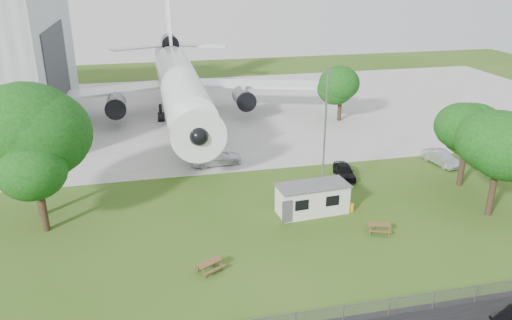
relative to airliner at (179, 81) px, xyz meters
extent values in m
plane|color=#496824|center=(2.00, -35.86, -5.27)|extent=(160.00, 160.00, 0.00)
cube|color=#B7B7B2|center=(2.00, 2.14, -5.25)|extent=(120.00, 46.00, 0.03)
cube|color=#2D3033|center=(-14.93, -2.86, 1.48)|extent=(0.16, 16.00, 12.96)
cylinder|color=white|center=(0.00, -1.86, -0.17)|extent=(5.40, 34.00, 5.40)
cone|color=white|center=(0.00, -20.86, -0.17)|extent=(5.40, 5.50, 5.40)
cone|color=white|center=(0.00, 19.14, 0.63)|extent=(4.86, 9.00, 4.86)
cube|color=white|center=(-12.50, 1.34, -1.37)|extent=(21.36, 10.77, 0.36)
cube|color=white|center=(12.50, 1.34, -1.37)|extent=(21.36, 10.77, 0.36)
cube|color=white|center=(0.00, 19.14, 6.33)|extent=(0.46, 9.96, 12.17)
cylinder|color=#515459|center=(-8.50, -2.36, -2.27)|extent=(2.50, 4.20, 2.50)
cylinder|color=#515459|center=(8.50, -2.36, -2.27)|extent=(2.50, 4.20, 2.50)
cylinder|color=#515459|center=(0.00, 18.14, 2.63)|extent=(2.60, 4.50, 2.60)
cylinder|color=black|center=(0.00, -17.36, -4.07)|extent=(0.36, 0.36, 2.40)
cylinder|color=black|center=(-2.80, -0.86, -4.07)|extent=(0.44, 0.44, 2.40)
cylinder|color=black|center=(2.80, -0.86, -4.07)|extent=(0.44, 0.44, 2.40)
cube|color=silver|center=(8.80, -31.15, -4.02)|extent=(6.18, 2.98, 2.50)
cube|color=#59595B|center=(8.80, -31.15, -2.71)|extent=(6.40, 3.20, 0.12)
cylinder|color=gold|center=(12.20, -31.75, -4.92)|extent=(0.50, 0.50, 0.70)
cylinder|color=slate|center=(10.20, -29.66, 0.73)|extent=(0.16, 0.16, 12.00)
cylinder|color=#382619|center=(-14.13, -26.54, -3.15)|extent=(0.56, 0.56, 4.24)
sphere|color=#206517|center=(-14.13, -26.54, 2.03)|extent=(8.95, 8.95, 8.95)
cylinder|color=#382619|center=(-13.32, -29.45, -3.76)|extent=(0.56, 0.56, 3.02)
sphere|color=#206517|center=(-13.32, -29.45, -0.08)|extent=(5.87, 5.87, 5.87)
cylinder|color=#382619|center=(23.58, -34.91, -3.42)|extent=(0.56, 0.56, 3.70)
sphere|color=#206517|center=(23.58, -34.91, 1.10)|extent=(6.44, 6.44, 6.44)
cylinder|color=#382619|center=(24.81, -28.82, -3.63)|extent=(0.56, 0.56, 3.28)
sphere|color=#206517|center=(24.81, -28.82, 0.38)|extent=(6.69, 6.69, 6.69)
cylinder|color=#382619|center=(21.23, -5.96, -3.91)|extent=(0.56, 0.56, 2.72)
sphere|color=#206517|center=(21.23, -5.96, -0.58)|extent=(6.24, 6.24, 6.24)
imported|color=black|center=(14.42, -24.65, -4.57)|extent=(2.16, 4.30, 1.41)
imported|color=#A4A6AB|center=(25.95, -23.61, -4.52)|extent=(2.44, 4.76, 1.49)
imported|color=white|center=(2.29, -18.32, -4.47)|extent=(5.69, 2.79, 1.59)
camera|label=1|loc=(-4.48, -68.05, 15.02)|focal=35.00mm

